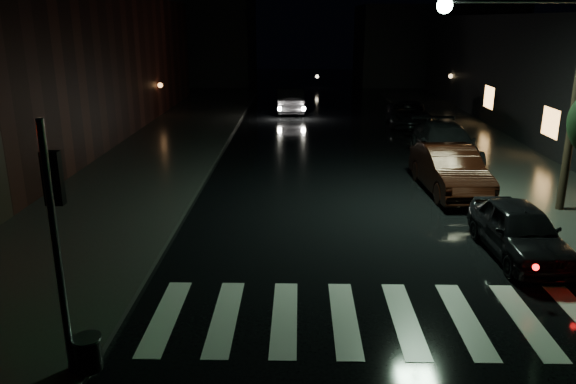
# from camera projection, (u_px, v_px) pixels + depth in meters

# --- Properties ---
(ground) EXTENTS (120.00, 120.00, 0.00)m
(ground) POSITION_uv_depth(u_px,v_px,m) (222.00, 330.00, 10.80)
(ground) COLOR black
(ground) RESTS_ON ground
(sidewalk_left) EXTENTS (6.00, 44.00, 0.15)m
(sidewalk_left) POSITION_uv_depth(u_px,v_px,m) (150.00, 156.00, 24.25)
(sidewalk_left) COLOR #282826
(sidewalk_left) RESTS_ON ground
(sidewalk_right) EXTENTS (4.00, 44.00, 0.15)m
(sidewalk_right) POSITION_uv_depth(u_px,v_px,m) (498.00, 158.00, 23.96)
(sidewalk_right) COLOR #282826
(sidewalk_right) RESTS_ON ground
(building_left) EXTENTS (10.00, 36.00, 7.00)m
(building_left) POSITION_uv_depth(u_px,v_px,m) (1.00, 71.00, 25.29)
(building_left) COLOR black
(building_left) RESTS_ON ground
(building_far_left) EXTENTS (14.00, 10.00, 8.00)m
(building_far_left) POSITION_uv_depth(u_px,v_px,m) (178.00, 39.00, 52.82)
(building_far_left) COLOR black
(building_far_left) RESTS_ON ground
(building_far_right) EXTENTS (14.00, 10.00, 7.00)m
(building_far_right) POSITION_uv_depth(u_px,v_px,m) (433.00, 44.00, 52.50)
(building_far_right) COLOR black
(building_far_right) RESTS_ON ground
(crosswalk) EXTENTS (9.00, 3.00, 0.01)m
(crosswalk) POSITION_uv_depth(u_px,v_px,m) (374.00, 318.00, 11.22)
(crosswalk) COLOR beige
(crosswalk) RESTS_ON ground
(signal_pole_corner) EXTENTS (0.68, 0.61, 4.20)m
(signal_pole_corner) POSITION_uv_depth(u_px,v_px,m) (73.00, 292.00, 8.99)
(signal_pole_corner) COLOR slate
(signal_pole_corner) RESTS_ON ground
(utility_pole) EXTENTS (4.92, 0.44, 8.00)m
(utility_pole) POSITION_uv_depth(u_px,v_px,m) (558.00, 61.00, 15.96)
(utility_pole) COLOR black
(utility_pole) RESTS_ON ground
(parked_car_a) EXTENTS (1.75, 4.03, 1.35)m
(parked_car_a) POSITION_uv_depth(u_px,v_px,m) (520.00, 230.00, 14.04)
(parked_car_a) COLOR black
(parked_car_a) RESTS_ON ground
(parked_car_b) EXTENTS (1.95, 4.90, 1.58)m
(parked_car_b) POSITION_uv_depth(u_px,v_px,m) (450.00, 170.00, 19.22)
(parked_car_b) COLOR black
(parked_car_b) RESTS_ON ground
(parked_car_c) EXTENTS (2.30, 5.49, 1.58)m
(parked_car_c) POSITION_uv_depth(u_px,v_px,m) (445.00, 144.00, 23.26)
(parked_car_c) COLOR black
(parked_car_c) RESTS_ON ground
(parked_car_d) EXTENTS (2.62, 4.98, 1.34)m
(parked_car_d) POSITION_uv_depth(u_px,v_px,m) (408.00, 114.00, 31.44)
(parked_car_d) COLOR black
(parked_car_d) RESTS_ON ground
(oncoming_car) EXTENTS (1.90, 4.82, 1.56)m
(oncoming_car) POSITION_uv_depth(u_px,v_px,m) (290.00, 100.00, 35.94)
(oncoming_car) COLOR black
(oncoming_car) RESTS_ON ground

